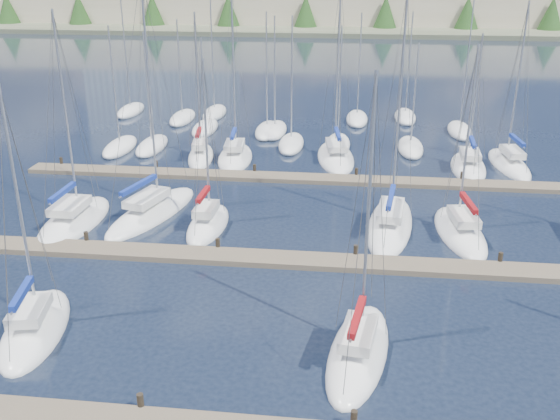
# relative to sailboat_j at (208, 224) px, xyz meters

# --- Properties ---
(ground) EXTENTS (400.00, 400.00, 0.00)m
(ground) POSITION_rel_sailboat_j_xyz_m (5.38, 39.63, -0.19)
(ground) COLOR #1B2436
(ground) RESTS_ON ground
(dock_mid) EXTENTS (44.00, 1.93, 1.10)m
(dock_mid) POSITION_rel_sailboat_j_xyz_m (5.38, -4.36, -0.03)
(dock_mid) COLOR #6B5E4C
(dock_mid) RESTS_ON ground
(dock_far) EXTENTS (44.00, 1.93, 1.10)m
(dock_far) POSITION_rel_sailboat_j_xyz_m (5.38, 9.64, -0.03)
(dock_far) COLOR #6B5E4C
(dock_far) RESTS_ON ground
(sailboat_j) EXTENTS (2.43, 6.55, 11.28)m
(sailboat_j) POSITION_rel_sailboat_j_xyz_m (0.00, 0.00, 0.00)
(sailboat_j) COLOR white
(sailboat_j) RESTS_ON ground
(sailboat_c) EXTENTS (4.00, 7.48, 12.06)m
(sailboat_c) POSITION_rel_sailboat_j_xyz_m (-5.23, -12.71, -0.00)
(sailboat_c) COLOR white
(sailboat_c) RESTS_ON ground
(sailboat_d) EXTENTS (3.65, 8.11, 12.91)m
(sailboat_d) POSITION_rel_sailboat_j_xyz_m (9.56, -12.82, -0.00)
(sailboat_d) COLOR white
(sailboat_d) RESTS_ON ground
(sailboat_i) EXTENTS (5.33, 10.28, 15.87)m
(sailboat_i) POSITION_rel_sailboat_j_xyz_m (-4.17, 1.58, 0.00)
(sailboat_i) COLOR white
(sailboat_i) RESTS_ON ground
(sailboat_r) EXTENTS (3.17, 8.53, 13.68)m
(sailboat_r) POSITION_rel_sailboat_j_xyz_m (21.89, 15.07, 0.00)
(sailboat_r) COLOR white
(sailboat_r) RESTS_ON ground
(sailboat_h) EXTENTS (3.37, 8.44, 13.98)m
(sailboat_h) POSITION_rel_sailboat_j_xyz_m (-8.74, -0.39, -0.01)
(sailboat_h) COLOR white
(sailboat_h) RESTS_ON ground
(sailboat_k) EXTENTS (3.99, 10.40, 15.13)m
(sailboat_k) POSITION_rel_sailboat_j_xyz_m (11.56, 1.34, -0.00)
(sailboat_k) COLOR white
(sailboat_k) RESTS_ON ground
(sailboat_o) EXTENTS (3.51, 8.01, 14.58)m
(sailboat_o) POSITION_rel_sailboat_j_xyz_m (-0.89, 14.34, 0.00)
(sailboat_o) COLOR white
(sailboat_o) RESTS_ON ground
(sailboat_q) EXTENTS (3.22, 7.90, 11.37)m
(sailboat_q) POSITION_rel_sailboat_j_xyz_m (18.43, 13.99, -0.01)
(sailboat_q) COLOR white
(sailboat_q) RESTS_ON ground
(sailboat_p) EXTENTS (4.05, 9.36, 15.17)m
(sailboat_p) POSITION_rel_sailboat_j_xyz_m (7.62, 15.42, -0.00)
(sailboat_p) COLOR white
(sailboat_p) RESTS_ON ground
(sailboat_l) EXTENTS (3.45, 8.23, 12.22)m
(sailboat_l) POSITION_rel_sailboat_j_xyz_m (15.83, 0.65, -0.01)
(sailboat_l) COLOR white
(sailboat_l) RESTS_ON ground
(sailboat_n) EXTENTS (3.08, 7.14, 12.71)m
(sailboat_n) POSITION_rel_sailboat_j_xyz_m (-3.87, 14.26, 0.02)
(sailboat_n) COLOR white
(sailboat_n) RESTS_ON ground
(distant_boats) EXTENTS (36.93, 20.75, 13.30)m
(distant_boats) POSITION_rel_sailboat_j_xyz_m (1.04, 23.39, 0.11)
(distant_boats) COLOR #9EA0A5
(distant_boats) RESTS_ON ground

